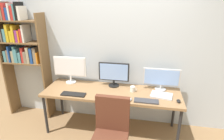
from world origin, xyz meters
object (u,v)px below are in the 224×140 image
object	(u,v)px
monitor_center	(114,73)
monitor_right	(161,78)
keyboard_left	(73,94)
mouse_right_side	(179,101)
coffee_mug	(133,89)
mouse_left_side	(130,99)
bookshelf	(21,46)
desk	(111,94)
monitor_left	(70,68)
keyboard_right	(146,101)
laptop_closed	(161,95)

from	to	relation	value
monitor_center	monitor_right	bearing A→B (deg)	0.00
monitor_right	keyboard_left	world-z (taller)	monitor_right
monitor_right	monitor_center	bearing A→B (deg)	-180.00
mouse_right_side	coffee_mug	bearing A→B (deg)	162.56
mouse_left_side	mouse_right_side	distance (m)	0.70
mouse_left_side	coffee_mug	distance (m)	0.30
bookshelf	coffee_mug	distance (m)	2.12
desk	monitor_left	xyz separation A→B (m)	(-0.78, 0.21, 0.33)
keyboard_right	bookshelf	bearing A→B (deg)	168.47
laptop_closed	mouse_right_side	bearing A→B (deg)	-21.47
laptop_closed	coffee_mug	bearing A→B (deg)	-179.11
keyboard_left	monitor_left	bearing A→B (deg)	116.69
bookshelf	laptop_closed	bearing A→B (deg)	-5.62
bookshelf	desk	bearing A→B (deg)	-7.72
monitor_left	monitor_center	distance (m)	0.78
desk	monitor_right	bearing A→B (deg)	15.18
desk	keyboard_right	size ratio (longest dim) A/B	6.26
monitor_center	keyboard_right	world-z (taller)	monitor_center
desk	mouse_right_side	distance (m)	1.03
mouse_left_side	laptop_closed	world-z (taller)	mouse_left_side
desk	keyboard_right	xyz separation A→B (m)	(0.56, -0.23, 0.06)
mouse_left_side	keyboard_left	bearing A→B (deg)	179.60
keyboard_left	coffee_mug	bearing A→B (deg)	17.76
monitor_right	mouse_right_side	xyz separation A→B (m)	(0.24, -0.37, -0.18)
monitor_left	monitor_right	world-z (taller)	monitor_left
keyboard_left	laptop_closed	world-z (taller)	laptop_closed
desk	mouse_right_side	bearing A→B (deg)	-8.70
monitor_left	monitor_center	xyz separation A→B (m)	(0.78, -0.00, -0.04)
mouse_right_side	coffee_mug	world-z (taller)	coffee_mug
bookshelf	monitor_center	distance (m)	1.74
desk	laptop_closed	xyz separation A→B (m)	(0.79, -0.01, 0.06)
keyboard_left	mouse_right_side	world-z (taller)	mouse_right_side
bookshelf	mouse_right_side	world-z (taller)	bookshelf
monitor_center	coffee_mug	size ratio (longest dim) A/B	4.87
monitor_center	mouse_right_side	bearing A→B (deg)	-19.87
mouse_right_side	monitor_left	bearing A→B (deg)	168.45
monitor_left	coffee_mug	xyz separation A→B (m)	(1.12, -0.15, -0.23)
bookshelf	monitor_right	xyz separation A→B (m)	(2.48, -0.02, -0.43)
coffee_mug	keyboard_left	bearing A→B (deg)	-162.24
keyboard_right	mouse_left_side	world-z (taller)	mouse_left_side
monitor_left	coffee_mug	distance (m)	1.15
mouse_left_side	mouse_right_side	xyz separation A→B (m)	(0.70, 0.08, 0.00)
keyboard_left	coffee_mug	distance (m)	0.94
desk	monitor_center	size ratio (longest dim) A/B	4.27
mouse_right_side	laptop_closed	size ratio (longest dim) A/B	0.30
monitor_center	mouse_left_side	distance (m)	0.59
desk	coffee_mug	distance (m)	0.36
monitor_right	laptop_closed	world-z (taller)	monitor_right
keyboard_left	laptop_closed	xyz separation A→B (m)	(1.35, 0.22, 0.00)
bookshelf	coffee_mug	bearing A→B (deg)	-4.84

